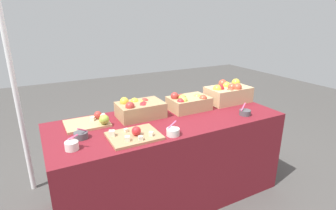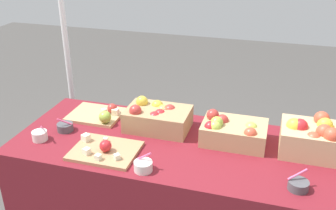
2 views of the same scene
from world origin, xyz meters
name	(u,v)px [view 2 (image 2 of 2)]	position (x,y,z in m)	size (l,w,h in m)	color
table	(180,197)	(0.00, 0.00, 0.37)	(1.90, 0.76, 0.74)	maroon
apple_crate_left	(321,138)	(0.73, 0.12, 0.83)	(0.42, 0.26, 0.21)	tan
apple_crate_middle	(232,131)	(0.27, 0.11, 0.81)	(0.36, 0.25, 0.17)	tan
apple_crate_right	(158,117)	(-0.19, 0.15, 0.81)	(0.38, 0.25, 0.17)	tan
cutting_board_front	(104,150)	(-0.37, -0.20, 0.76)	(0.35, 0.28, 0.08)	tan
cutting_board_back	(100,114)	(-0.58, 0.17, 0.76)	(0.33, 0.27, 0.09)	tan
sample_bowl_near	(40,135)	(-0.78, -0.18, 0.77)	(0.09, 0.09, 0.11)	silver
sample_bowl_mid	(143,166)	(-0.12, -0.30, 0.77)	(0.09, 0.09, 0.10)	silver
sample_bowl_far	(65,127)	(-0.70, -0.04, 0.76)	(0.10, 0.09, 0.10)	#4C4C51
sample_bowl_extra	(298,185)	(0.62, -0.23, 0.76)	(0.10, 0.10, 0.09)	#4C4C51
tent_pole	(67,55)	(-1.08, 0.68, 0.96)	(0.04, 0.04, 1.91)	white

